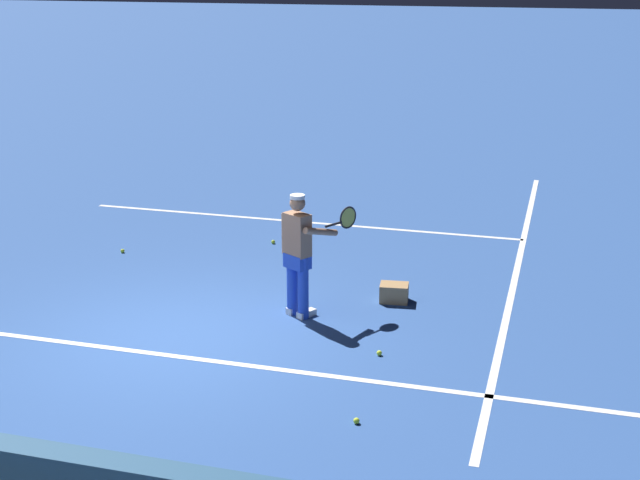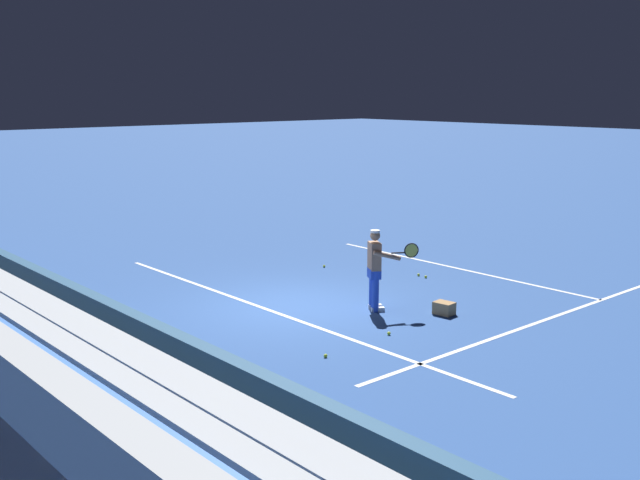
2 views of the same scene
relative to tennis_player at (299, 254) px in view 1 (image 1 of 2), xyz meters
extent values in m
plane|color=#2D5193|center=(-1.37, -1.18, -0.89)|extent=(160.00, 160.00, 0.00)
cube|color=white|center=(-1.37, -1.68, -0.89)|extent=(12.00, 0.10, 0.01)
cube|color=white|center=(2.74, 2.82, -0.89)|extent=(0.10, 12.00, 0.01)
cube|color=white|center=(-1.37, 4.32, -0.89)|extent=(8.22, 0.10, 0.01)
cylinder|color=blue|center=(-0.11, 0.03, -0.45)|extent=(0.15, 0.15, 0.88)
cylinder|color=blue|center=(0.08, -0.08, -0.45)|extent=(0.15, 0.15, 0.88)
cube|color=white|center=(-0.08, 0.09, -0.85)|extent=(0.24, 0.30, 0.09)
cube|color=white|center=(0.11, -0.02, -0.85)|extent=(0.24, 0.30, 0.09)
cube|color=blue|center=(-0.02, -0.02, -0.09)|extent=(0.40, 0.36, 0.20)
cube|color=#A37556|center=(-0.02, -0.02, 0.28)|extent=(0.42, 0.36, 0.58)
sphere|color=#A37556|center=(-0.01, -0.01, 0.71)|extent=(0.21, 0.21, 0.21)
cylinder|color=white|center=(-0.01, -0.01, 0.80)|extent=(0.20, 0.20, 0.05)
cylinder|color=#A37556|center=(-0.23, 0.10, 0.24)|extent=(0.09, 0.09, 0.56)
cylinder|color=#A37556|center=(0.29, 0.03, 0.33)|extent=(0.37, 0.55, 0.24)
cylinder|color=black|center=(0.41, 0.24, 0.38)|extent=(0.18, 0.28, 0.03)
torus|color=black|center=(0.55, 0.48, 0.42)|extent=(0.18, 0.28, 0.31)
cylinder|color=#D6D14C|center=(0.55, 0.48, 0.42)|extent=(0.14, 0.24, 0.27)
cube|color=#A87F51|center=(1.14, 0.87, -0.76)|extent=(0.43, 0.35, 0.26)
sphere|color=#CCE533|center=(-1.38, 2.93, -0.86)|extent=(0.07, 0.07, 0.07)
sphere|color=#CCE533|center=(1.33, -0.97, -0.86)|extent=(0.07, 0.07, 0.07)
sphere|color=#CCE533|center=(-1.13, 2.91, -0.86)|extent=(0.07, 0.07, 0.07)
sphere|color=#CCE533|center=(-3.64, 1.78, -0.86)|extent=(0.07, 0.07, 0.07)
sphere|color=#CCE533|center=(1.46, -2.68, -0.86)|extent=(0.07, 0.07, 0.07)
camera|label=1|loc=(3.38, -10.83, 3.82)|focal=50.00mm
camera|label=2|loc=(10.66, -10.84, 3.63)|focal=42.00mm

